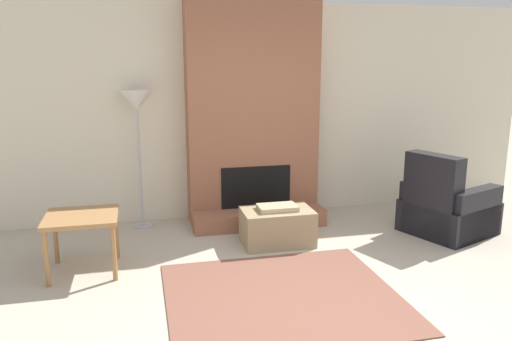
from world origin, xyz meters
The scene contains 8 objects.
ground_plane centered at (0.00, 0.00, 0.00)m, with size 24.00×24.00×0.00m, color #B2A893.
wall_back centered at (0.00, 2.86, 1.30)m, with size 7.55×0.06×2.60m, color beige.
fireplace centered at (0.00, 2.62, 1.22)m, with size 1.56×0.72×2.60m.
ottoman centered at (0.05, 1.70, 0.20)m, with size 0.74×0.47×0.43m.
armchair centered at (1.97, 1.59, 0.28)m, with size 1.09×1.05×0.94m.
side_table centered at (-1.88, 1.43, 0.47)m, with size 0.64×0.61×0.55m.
floor_lamp_left centered at (-1.34, 2.63, 1.41)m, with size 0.37×0.37×1.60m.
area_rug centered at (-0.23, 0.52, 0.01)m, with size 1.91×1.72×0.01m, color brown.
Camera 1 is at (-1.32, -3.14, 1.94)m, focal length 35.00 mm.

